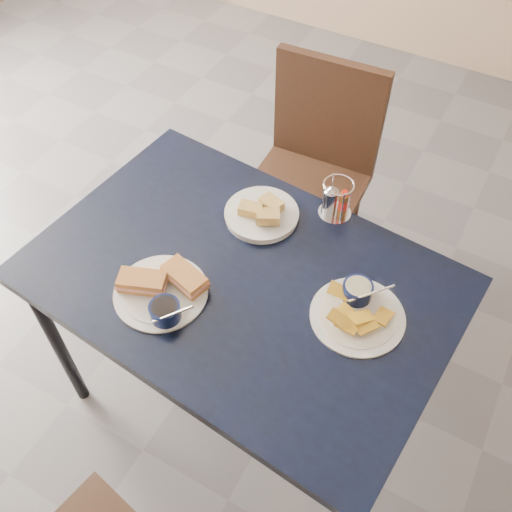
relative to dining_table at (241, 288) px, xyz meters
The scene contains 7 objects.
ground 0.75m from the dining_table, 134.59° to the left, with size 6.00×6.00×0.00m, color #58585D.
dining_table is the anchor object (origin of this frame).
chair_far 0.82m from the dining_table, 97.50° to the left, with size 0.48×0.46×0.96m.
sandwich_plate 0.25m from the dining_table, 133.86° to the right, with size 0.31×0.28×0.12m.
plantain_plate 0.37m from the dining_table, ahead, with size 0.28×0.28×0.12m.
bread_basket 0.26m from the dining_table, 103.90° to the left, with size 0.24×0.24×0.07m.
condiment_caddy 0.42m from the dining_table, 70.09° to the left, with size 0.11×0.11×0.14m.
Camera 1 is at (0.76, -1.11, 2.14)m, focal length 40.00 mm.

